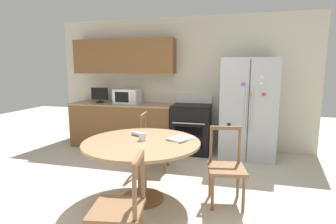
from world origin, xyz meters
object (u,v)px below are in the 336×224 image
Objects in this scene: microwave at (128,96)px; candle_glass at (142,137)px; dining_chair_far at (154,143)px; dining_chair_near at (120,209)px; oven_range at (191,128)px; refrigerator at (247,109)px; dining_chair_right at (226,168)px; countertop_tv at (100,95)px.

candle_glass is at bearing -62.88° from microwave.
dining_chair_far and dining_chair_near have the same top height.
dining_chair_near is (-0.11, -3.02, -0.03)m from oven_range.
refrigerator reaches higher than oven_range.
candle_glass is (-0.99, -0.14, 0.34)m from dining_chair_right.
candle_glass is (1.05, -2.04, -0.27)m from microwave.
oven_range is 1.12m from dining_chair_far.
dining_chair_far is 9.62× the size of candle_glass.
dining_chair_near is at bearing -68.42° from microwave.
dining_chair_right is at bearing -68.93° from oven_range.
countertop_tv is (-1.94, 0.03, 0.60)m from oven_range.
refrigerator is at bearing -2.15° from oven_range.
microwave is at bearing -146.73° from dining_chair_far.
microwave reaches higher than candle_glass.
candle_glass is at bearing -123.56° from refrigerator.
microwave is 3.36m from dining_chair_near.
candle_glass is at bearing -98.06° from oven_range.
countertop_tv is 3.61m from dining_chair_near.
candle_glass is at bearing -50.57° from countertop_tv.
oven_range is 2.19× the size of microwave.
dining_chair_right is at bearing -35.34° from countertop_tv.
countertop_tv is at bearing 21.39° from dining_chair_near.
oven_range is 3.04× the size of countertop_tv.
candle_glass is (-0.28, -1.99, 0.31)m from oven_range.
countertop_tv reaches higher than candle_glass.
dining_chair_near reaches higher than candle_glass.
microwave is 0.55× the size of dining_chair_near.
microwave reaches higher than oven_range.
refrigerator is 1.10m from oven_range.
oven_range is at bearing -2.51° from microwave.
oven_range is at bearing 177.85° from refrigerator.
countertop_tv is 1.95m from dining_chair_far.
dining_chair_far and dining_chair_right have the same top height.
dining_chair_far is at bearing 99.11° from candle_glass.
oven_range is 3.02m from dining_chair_near.
dining_chair_right is (-0.30, -1.81, -0.45)m from refrigerator.
candle_glass is at bearing 2.98° from dining_chair_far.
refrigerator is 3.22m from dining_chair_near.
oven_range is at bearing -78.42° from dining_chair_right.
oven_range is 2.03m from countertop_tv.
countertop_tv reaches higher than oven_range.
countertop_tv is 3.79× the size of candle_glass.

